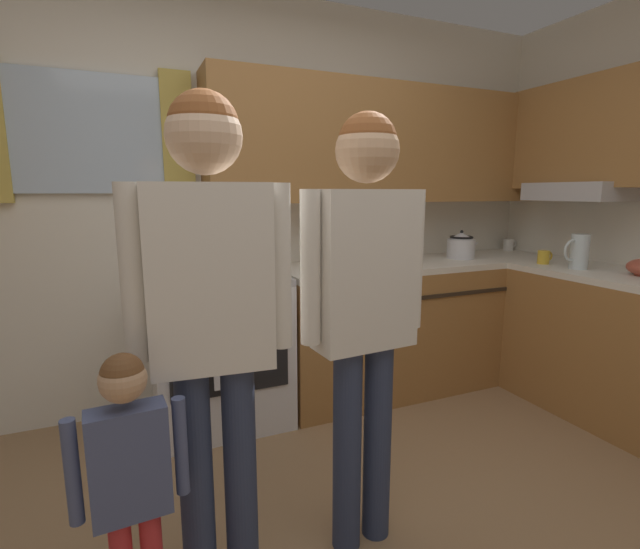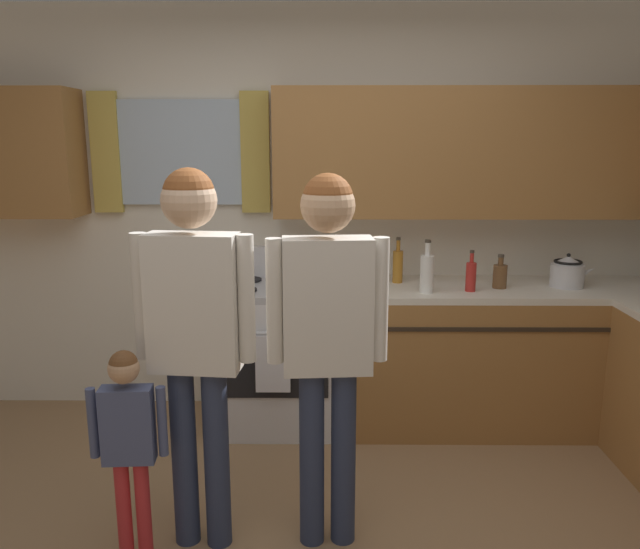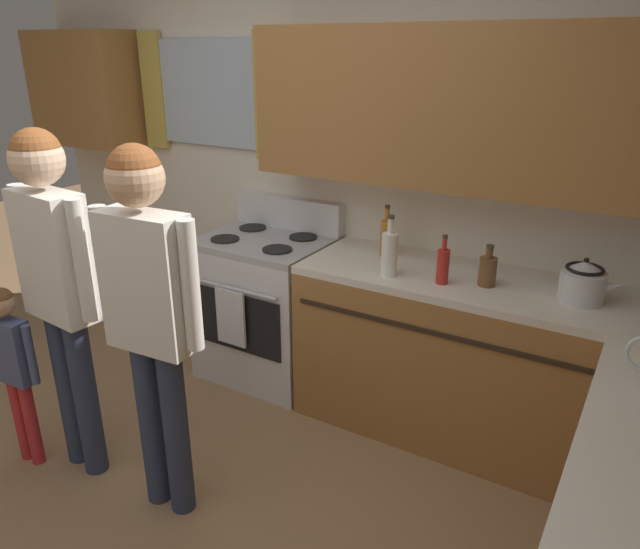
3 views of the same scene
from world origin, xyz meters
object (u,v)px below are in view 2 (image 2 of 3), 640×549
object	(u,v)px
stove_oven	(278,352)
adult_holding_child	(194,317)
bottle_squat_brown	(500,275)
bottle_sauce_red	(471,276)
adult_in_plaid	(327,320)
small_child	(128,432)
bottle_oil_amber	(398,265)
bottle_milk_white	(427,273)
stovetop_kettle	(568,271)

from	to	relation	value
stove_oven	adult_holding_child	bearing A→B (deg)	-101.32
bottle_squat_brown	bottle_sauce_red	bearing A→B (deg)	-156.74
adult_in_plaid	small_child	xyz separation A→B (m)	(-0.82, -0.14, -0.44)
stove_oven	bottle_oil_amber	distance (m)	0.93
adult_in_plaid	bottle_milk_white	bearing A→B (deg)	60.79
adult_in_plaid	small_child	bearing A→B (deg)	-170.20
adult_holding_child	small_child	distance (m)	0.55
bottle_sauce_red	bottle_squat_brown	bearing A→B (deg)	23.26
stove_oven	bottle_squat_brown	world-z (taller)	bottle_squat_brown
stove_oven	adult_in_plaid	bearing A→B (deg)	-75.63
small_child	bottle_sauce_red	bearing A→B (deg)	36.13
bottle_sauce_red	stovetop_kettle	distance (m)	0.63
adult_holding_child	bottle_milk_white	bearing A→B (deg)	42.89
bottle_squat_brown	stovetop_kettle	xyz separation A→B (m)	(0.42, 0.04, 0.02)
bottle_squat_brown	small_child	size ratio (longest dim) A/B	0.22
bottle_squat_brown	adult_in_plaid	distance (m)	1.56
small_child	adult_in_plaid	bearing A→B (deg)	9.80
bottle_oil_amber	adult_holding_child	size ratio (longest dim) A/B	0.17
bottle_oil_amber	adult_holding_child	bearing A→B (deg)	-127.12
bottle_oil_amber	small_child	distance (m)	1.97
small_child	stovetop_kettle	bearing A→B (deg)	30.41
adult_holding_child	adult_in_plaid	world-z (taller)	adult_holding_child
bottle_oil_amber	small_child	size ratio (longest dim) A/B	0.30
bottle_sauce_red	stovetop_kettle	world-z (taller)	bottle_sauce_red
bottle_milk_white	bottle_sauce_red	distance (m)	0.27
adult_in_plaid	small_child	distance (m)	0.95
adult_holding_child	bottle_squat_brown	bearing A→B (deg)	36.37
bottle_sauce_red	adult_holding_child	world-z (taller)	adult_holding_child
adult_in_plaid	bottle_oil_amber	bearing A→B (deg)	71.25
bottle_milk_white	bottle_squat_brown	bearing A→B (deg)	14.59
stove_oven	bottle_oil_amber	world-z (taller)	bottle_oil_amber
bottle_oil_amber	adult_in_plaid	size ratio (longest dim) A/B	0.17
small_child	bottle_squat_brown	bearing A→B (deg)	34.94
bottle_sauce_red	stovetop_kettle	size ratio (longest dim) A/B	0.90
bottle_squat_brown	adult_holding_child	bearing A→B (deg)	-143.63
bottle_oil_amber	bottle_sauce_red	xyz separation A→B (m)	(0.41, -0.23, -0.02)
bottle_oil_amber	adult_holding_child	world-z (taller)	adult_holding_child
stovetop_kettle	adult_in_plaid	bearing A→B (deg)	-140.65
bottle_oil_amber	adult_in_plaid	bearing A→B (deg)	-108.75
bottle_oil_amber	bottle_milk_white	world-z (taller)	bottle_milk_white
bottle_oil_amber	bottle_sauce_red	distance (m)	0.47
stove_oven	bottle_oil_amber	bearing A→B (deg)	6.97
stove_oven	adult_in_plaid	distance (m)	1.38
stove_oven	bottle_squat_brown	size ratio (longest dim) A/B	5.37
bottle_oil_amber	bottle_milk_white	size ratio (longest dim) A/B	0.91
stove_oven	small_child	bearing A→B (deg)	-110.74
bottle_oil_amber	stovetop_kettle	world-z (taller)	bottle_oil_amber
bottle_sauce_red	adult_in_plaid	bearing A→B (deg)	-128.20
adult_in_plaid	small_child	size ratio (longest dim) A/B	1.74
adult_holding_child	adult_in_plaid	bearing A→B (deg)	1.63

